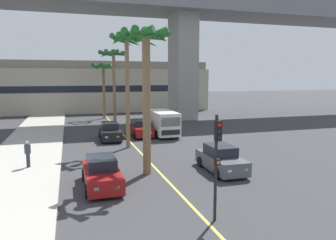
{
  "coord_description": "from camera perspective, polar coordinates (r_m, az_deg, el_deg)",
  "views": [
    {
      "loc": [
        -4.94,
        -1.96,
        5.62
      ],
      "look_at": [
        0.0,
        14.0,
        3.36
      ],
      "focal_mm": 34.24,
      "sensor_mm": 36.0,
      "label": 1
    }
  ],
  "objects": [
    {
      "name": "lane_stripe_center",
      "position": [
        27.02,
        -6.31,
        -4.33
      ],
      "size": [
        0.14,
        56.0,
        0.01
      ],
      "primitive_type": "cube",
      "color": "#DBCC4C",
      "rests_on": "ground"
    },
    {
      "name": "car_queue_front",
      "position": [
        19.52,
        9.39,
        -6.93
      ],
      "size": [
        1.89,
        4.13,
        1.56
      ],
      "color": "#4C5156",
      "rests_on": "ground"
    },
    {
      "name": "palm_tree_mid_median",
      "position": [
        25.38,
        -7.4,
        11.73
      ],
      "size": [
        2.64,
        2.67,
        9.02
      ],
      "color": "brown",
      "rests_on": "ground"
    },
    {
      "name": "car_queue_second",
      "position": [
        16.93,
        -11.73,
        -9.28
      ],
      "size": [
        1.87,
        4.12,
        1.56
      ],
      "color": "maroon",
      "rests_on": "ground"
    },
    {
      "name": "palm_tree_farthest_median",
      "position": [
        18.18,
        -3.88,
        10.27
      ],
      "size": [
        2.9,
        2.91,
        8.39
      ],
      "color": "brown",
      "rests_on": "ground"
    },
    {
      "name": "palm_tree_near_median",
      "position": [
        35.05,
        -9.64,
        9.94
      ],
      "size": [
        3.23,
        3.31,
        8.53
      ],
      "color": "brown",
      "rests_on": "ground"
    },
    {
      "name": "delivery_van",
      "position": [
        30.7,
        -0.92,
        -0.41
      ],
      "size": [
        2.21,
        5.27,
        2.36
      ],
      "color": "silver",
      "rests_on": "ground"
    },
    {
      "name": "car_queue_fourth",
      "position": [
        30.59,
        -4.99,
        -1.54
      ],
      "size": [
        1.9,
        4.13,
        1.56
      ],
      "color": "maroon",
      "rests_on": "ground"
    },
    {
      "name": "pier_building_backdrop",
      "position": [
        54.35,
        -12.05,
        5.8
      ],
      "size": [
        35.52,
        8.04,
        8.05
      ],
      "color": "#BCB29E",
      "rests_on": "ground"
    },
    {
      "name": "sidewalk_left",
      "position": [
        19.04,
        -26.04,
        -10.02
      ],
      "size": [
        4.8,
        80.0,
        0.15
      ],
      "primitive_type": "cube",
      "color": "#ADA89E",
      "rests_on": "ground"
    },
    {
      "name": "bridge_overpass",
      "position": [
        42.05,
        -9.5,
        19.69
      ],
      "size": [
        86.99,
        8.0,
        17.94
      ],
      "color": "slate",
      "rests_on": "ground"
    },
    {
      "name": "pedestrian_near_crosswalk",
      "position": [
        21.3,
        -23.69,
        -5.49
      ],
      "size": [
        0.34,
        0.22,
        1.62
      ],
      "color": "#2D2D38",
      "rests_on": "sidewalk_left"
    },
    {
      "name": "car_queue_third",
      "position": [
        29.16,
        -10.29,
        -2.09
      ],
      "size": [
        1.95,
        4.16,
        1.56
      ],
      "color": "black",
      "rests_on": "ground"
    },
    {
      "name": "traffic_light_median_near",
      "position": [
        12.4,
        8.68,
        -5.93
      ],
      "size": [
        0.24,
        0.37,
        4.2
      ],
      "color": "black",
      "rests_on": "ground"
    },
    {
      "name": "palm_tree_far_median",
      "position": [
        44.09,
        -11.43,
        8.13
      ],
      "size": [
        3.32,
        3.32,
        7.48
      ],
      "color": "brown",
      "rests_on": "ground"
    }
  ]
}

